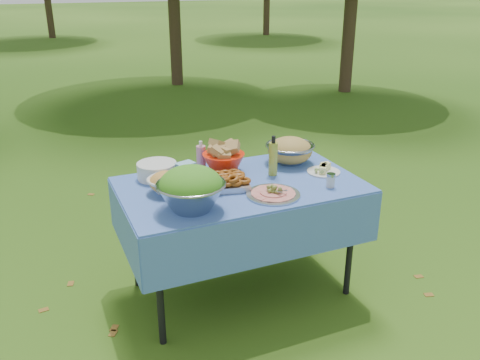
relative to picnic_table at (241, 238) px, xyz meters
name	(u,v)px	position (x,y,z in m)	size (l,w,h in m)	color
ground	(241,289)	(0.00, 0.00, -0.38)	(80.00, 80.00, 0.00)	#193B0A
picnic_table	(241,238)	(0.00, 0.00, 0.00)	(1.46, 0.86, 0.76)	#7FB6F4
salad_bowl	(191,189)	(-0.39, -0.23, 0.50)	(0.37, 0.37, 0.25)	#9A9EA2
pasta_bowl_white	(167,182)	(-0.45, 0.06, 0.44)	(0.22, 0.22, 0.12)	silver
plate_stack	(157,170)	(-0.45, 0.30, 0.43)	(0.25, 0.25, 0.10)	silver
wipes_box	(186,170)	(-0.28, 0.22, 0.43)	(0.11, 0.08, 0.10)	#8CC6EA
sanitizer_bottle	(201,154)	(-0.12, 0.37, 0.47)	(0.06, 0.06, 0.18)	pink
bread_bowl	(224,158)	(-0.01, 0.25, 0.47)	(0.27, 0.27, 0.18)	red
pasta_bowl_steel	(290,150)	(0.46, 0.22, 0.47)	(0.33, 0.33, 0.18)	#9A9EA2
fried_tray	(222,182)	(-0.13, -0.01, 0.42)	(0.32, 0.22, 0.07)	#B5B4B9
charcuterie_platter	(273,190)	(0.10, -0.24, 0.42)	(0.32, 0.32, 0.07)	#AEB1B5
oil_bottle	(273,156)	(0.25, 0.06, 0.51)	(0.06, 0.06, 0.26)	#A1AD36
cheese_plate	(324,168)	(0.57, -0.04, 0.41)	(0.21, 0.21, 0.06)	silver
shaker	(331,180)	(0.48, -0.26, 0.42)	(0.05, 0.05, 0.09)	silver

